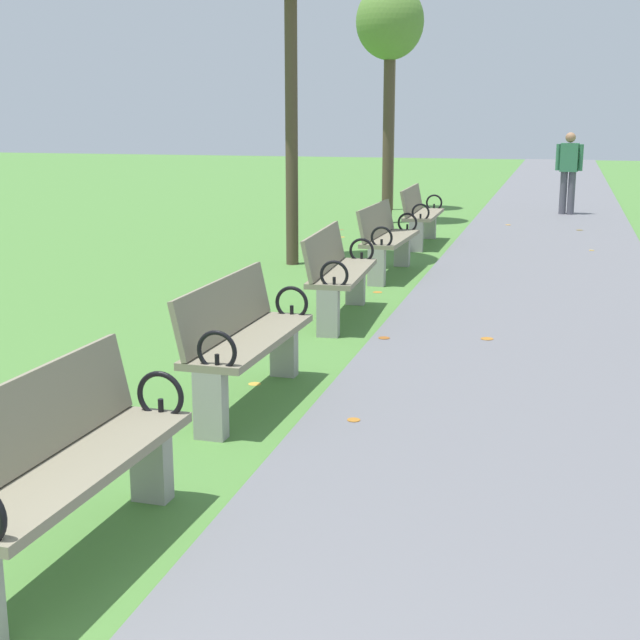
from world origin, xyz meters
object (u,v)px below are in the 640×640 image
object	(u,v)px
park_bench_3	(244,338)
park_bench_6	(420,214)
pedestrian_walking	(569,169)
park_bench_5	(386,238)
tree_3	(390,28)
park_bench_2	(64,464)
tree_4	(393,21)
park_bench_4	(338,272)

from	to	relation	value
park_bench_3	park_bench_6	size ratio (longest dim) A/B	1.00
pedestrian_walking	park_bench_6	bearing A→B (deg)	-114.49
park_bench_5	tree_3	world-z (taller)	tree_3
park_bench_2	tree_4	distance (m)	16.02
pedestrian_walking	park_bench_5	bearing A→B (deg)	-106.11
park_bench_6	tree_4	bearing A→B (deg)	105.86
tree_3	pedestrian_walking	size ratio (longest dim) A/B	2.65
park_bench_5	tree_3	distance (m)	6.35
park_bench_2	park_bench_6	xyz separation A→B (m)	(-0.00, 10.65, 0.00)
park_bench_2	park_bench_5	world-z (taller)	same
park_bench_4	park_bench_6	distance (m)	5.40
park_bench_4	tree_3	bearing A→B (deg)	97.33
park_bench_6	tree_4	world-z (taller)	tree_4
park_bench_3	tree_4	xyz separation A→B (m)	(-1.41, 13.16, 3.34)
park_bench_5	park_bench_6	bearing A→B (deg)	90.00
park_bench_5	tree_4	size ratio (longest dim) A/B	0.36
park_bench_6	park_bench_2	bearing A→B (deg)	-90.00
tree_4	park_bench_6	bearing A→B (deg)	-74.14
park_bench_2	park_bench_4	size ratio (longest dim) A/B	1.00
park_bench_2	tree_4	bearing A→B (deg)	95.15
park_bench_2	pedestrian_walking	world-z (taller)	pedestrian_walking
park_bench_4	park_bench_6	bearing A→B (deg)	90.00
tree_4	pedestrian_walking	size ratio (longest dim) A/B	2.80
park_bench_2	park_bench_5	bearing A→B (deg)	90.00
park_bench_4	park_bench_6	xyz separation A→B (m)	(-0.00, 5.40, 0.00)
park_bench_2	park_bench_4	world-z (taller)	same
park_bench_3	pedestrian_walking	distance (m)	13.27
park_bench_4	tree_3	world-z (taller)	tree_3
park_bench_2	pedestrian_walking	distance (m)	15.69
park_bench_5	park_bench_3	bearing A→B (deg)	-90.00
park_bench_5	tree_3	xyz separation A→B (m)	(-1.04, 5.48, 3.02)
park_bench_4	park_bench_2	bearing A→B (deg)	-90.00
park_bench_2	park_bench_5	xyz separation A→B (m)	(0.00, 7.84, 0.00)
tree_4	pedestrian_walking	world-z (taller)	tree_4
park_bench_3	park_bench_5	bearing A→B (deg)	90.00
tree_4	pedestrian_walking	xyz separation A→B (m)	(3.63, -0.08, -2.90)
park_bench_3	park_bench_5	size ratio (longest dim) A/B	1.00
park_bench_3	park_bench_5	world-z (taller)	same
park_bench_4	park_bench_5	distance (m)	2.59
tree_3	park_bench_3	bearing A→B (deg)	-84.55
park_bench_6	pedestrian_walking	world-z (taller)	pedestrian_walking
park_bench_4	park_bench_5	world-z (taller)	same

